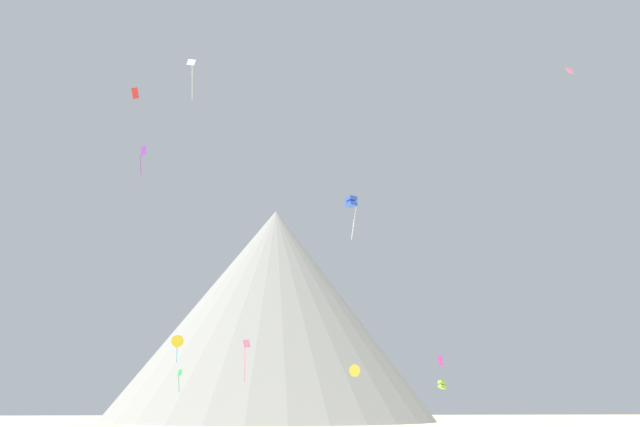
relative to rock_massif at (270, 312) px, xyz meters
name	(u,v)px	position (x,y,z in m)	size (l,w,h in m)	color
rock_massif	(270,312)	(0.00, 0.00, 0.00)	(92.82, 92.82, 47.61)	gray
kite_violet_high	(143,154)	(-21.67, -53.50, 14.08)	(0.84, 0.71, 4.71)	purple
kite_white_high	(192,70)	(-13.59, -73.16, 16.42)	(1.05, 0.62, 5.06)	white
kite_red_high	(135,93)	(-20.53, -68.41, 15.52)	(1.00, 0.57, 1.38)	red
kite_yellow_low	(177,341)	(-15.14, -50.30, -11.90)	(1.74, 0.87, 3.65)	yellow
kite_rainbow_high	(570,70)	(29.57, -78.94, 16.42)	(0.87, 0.49, 0.91)	#E5668C
kite_magenta_low	(440,360)	(25.22, -40.71, -13.33)	(0.74, 0.46, 1.66)	#D1339E
kite_green_low	(180,376)	(-15.13, -43.51, -16.10)	(0.63, 0.79, 3.29)	green
kite_lime_low	(442,385)	(23.71, -45.04, -17.23)	(1.19, 1.13, 1.29)	#8CD133
kite_blue_mid	(351,202)	(3.70, -78.80, -0.91)	(1.22, 1.23, 4.42)	blue
kite_gold_low	(355,371)	(8.84, -53.13, -15.73)	(1.50, 1.14, 1.61)	gold
kite_pink_low	(246,351)	(-6.11, -70.13, -14.88)	(0.87, 0.55, 4.31)	pink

